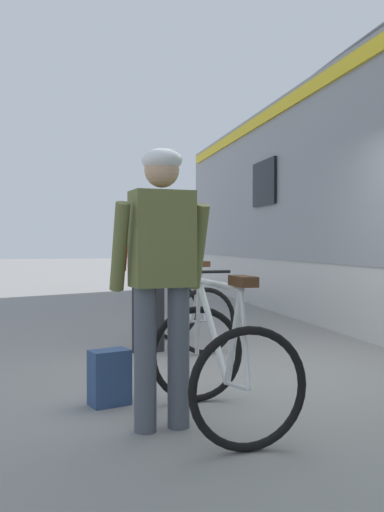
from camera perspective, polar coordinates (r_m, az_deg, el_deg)
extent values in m
plane|color=gray|center=(5.19, 9.02, -11.76)|extent=(80.00, 80.00, 0.00)
cube|color=black|center=(10.02, 7.40, 7.45)|extent=(0.04, 1.10, 0.80)
cylinder|color=#232328|center=(6.00, -5.53, -5.62)|extent=(0.14, 0.14, 0.90)
cylinder|color=#232328|center=(6.06, -3.51, -5.55)|extent=(0.14, 0.14, 0.90)
cube|color=red|center=(5.99, -4.53, 1.55)|extent=(0.41, 0.29, 0.60)
cylinder|color=red|center=(5.96, -7.04, 1.07)|extent=(0.12, 0.27, 0.56)
cylinder|color=red|center=(6.10, -2.28, 1.08)|extent=(0.12, 0.27, 0.56)
sphere|color=#9E7051|center=(6.01, -4.54, 5.66)|extent=(0.22, 0.22, 0.22)
ellipsoid|color=white|center=(6.01, -4.54, 6.23)|extent=(0.29, 0.30, 0.14)
cylinder|color=#4C515B|center=(3.51, -4.83, -10.56)|extent=(0.14, 0.14, 0.90)
cylinder|color=#4C515B|center=(3.58, -1.40, -10.33)|extent=(0.14, 0.14, 0.90)
cube|color=olive|center=(3.47, -3.11, 1.76)|extent=(0.41, 0.29, 0.60)
cylinder|color=olive|center=(3.44, -7.44, 0.93)|extent=(0.13, 0.27, 0.56)
cylinder|color=olive|center=(3.60, 0.62, 0.95)|extent=(0.13, 0.27, 0.56)
sphere|color=tan|center=(3.50, -3.12, 8.82)|extent=(0.22, 0.22, 0.22)
ellipsoid|color=white|center=(3.51, -3.12, 9.80)|extent=(0.29, 0.31, 0.14)
torus|color=black|center=(6.83, -2.11, -5.59)|extent=(0.71, 0.17, 0.71)
torus|color=black|center=(5.89, 1.34, -6.69)|extent=(0.71, 0.17, 0.71)
cylinder|color=silver|center=(6.47, -1.02, -3.75)|extent=(0.15, 0.64, 0.63)
cylinder|color=silver|center=(6.34, -0.63, -1.13)|extent=(0.18, 0.85, 0.04)
cylinder|color=silver|center=(6.08, 0.44, -4.08)|extent=(0.08, 0.28, 0.62)
cylinder|color=silver|center=(6.05, 0.66, -6.72)|extent=(0.09, 0.36, 0.08)
cylinder|color=silver|center=(5.91, 1.11, -3.97)|extent=(0.05, 0.15, 0.56)
cylinder|color=silver|center=(6.78, -2.04, -3.30)|extent=(0.04, 0.09, 0.55)
cylinder|color=black|center=(6.73, -1.97, -0.47)|extent=(0.48, 0.10, 0.02)
cube|color=#4C2D19|center=(5.92, 1.00, -0.81)|extent=(0.14, 0.25, 0.06)
torus|color=black|center=(4.15, 0.51, -10.05)|extent=(0.71, 0.09, 0.71)
torus|color=black|center=(3.21, 5.85, -13.44)|extent=(0.71, 0.09, 0.71)
cylinder|color=white|center=(3.77, 2.07, -7.37)|extent=(0.08, 0.65, 0.63)
cylinder|color=white|center=(3.63, 2.65, -2.92)|extent=(0.09, 0.85, 0.04)
cylinder|color=white|center=(3.38, 4.34, -8.39)|extent=(0.06, 0.28, 0.62)
cylinder|color=white|center=(3.38, 4.69, -13.15)|extent=(0.05, 0.36, 0.08)
cylinder|color=white|center=(3.21, 5.46, -8.42)|extent=(0.03, 0.14, 0.56)
cylinder|color=white|center=(4.08, 0.61, -6.33)|extent=(0.04, 0.08, 0.55)
cylinder|color=black|center=(4.03, 0.71, -1.65)|extent=(0.48, 0.05, 0.02)
cube|color=#4C2D19|center=(3.20, 5.28, -2.59)|extent=(0.11, 0.25, 0.06)
cube|color=navy|center=(4.16, -8.48, -12.24)|extent=(0.32, 0.26, 0.40)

